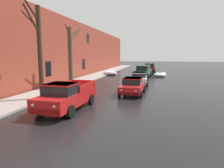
% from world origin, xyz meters
% --- Properties ---
extents(left_sidewalk_slab, '(3.01, 80.00, 0.14)m').
position_xyz_m(left_sidewalk_slab, '(-6.16, 18.00, 0.07)').
color(left_sidewalk_slab, gray).
rests_on(left_sidewalk_slab, ground).
extents(brick_townhouse_facade, '(0.63, 80.00, 8.11)m').
position_xyz_m(brick_townhouse_facade, '(-8.16, 18.00, 4.06)').
color(brick_townhouse_facade, brown).
rests_on(brick_townhouse_facade, ground).
extents(snow_bank_near_corner_left, '(1.73, 1.43, 0.72)m').
position_xyz_m(snow_bank_near_corner_left, '(-4.05, 30.08, 0.26)').
color(snow_bank_near_corner_left, white).
rests_on(snow_bank_near_corner_left, ground).
extents(snow_bank_along_left_kerb, '(1.94, 1.36, 0.76)m').
position_xyz_m(snow_bank_along_left_kerb, '(3.89, 28.68, 0.33)').
color(snow_bank_along_left_kerb, white).
rests_on(snow_bank_along_left_kerb, ground).
extents(snow_bank_mid_block_left, '(2.12, 1.37, 0.77)m').
position_xyz_m(snow_bank_mid_block_left, '(-4.30, 29.39, 0.38)').
color(snow_bank_mid_block_left, white).
rests_on(snow_bank_mid_block_left, ground).
extents(bare_tree_second_along_sidewalk, '(0.80, 3.03, 6.98)m').
position_xyz_m(bare_tree_second_along_sidewalk, '(-4.95, 10.47, 3.72)').
color(bare_tree_second_along_sidewalk, '#382B1E').
rests_on(bare_tree_second_along_sidewalk, ground).
extents(bare_tree_mid_block, '(0.85, 2.62, 6.21)m').
position_xyz_m(bare_tree_mid_block, '(-4.93, 15.78, 3.27)').
color(bare_tree_mid_block, '#4C3D2D').
rests_on(bare_tree_mid_block, ground).
extents(pickup_truck_red_approaching_near_lane, '(2.34, 5.22, 1.76)m').
position_xyz_m(pickup_truck_red_approaching_near_lane, '(-1.92, 8.44, 0.88)').
color(pickup_truck_red_approaching_near_lane, red).
rests_on(pickup_truck_red_approaching_near_lane, ground).
extents(sedan_red_parked_kerbside_close, '(2.04, 4.20, 1.42)m').
position_xyz_m(sedan_red_parked_kerbside_close, '(1.45, 14.35, 0.75)').
color(sedan_red_parked_kerbside_close, red).
rests_on(sedan_red_parked_kerbside_close, ground).
extents(sedan_white_parked_kerbside_mid, '(2.21, 4.20, 1.42)m').
position_xyz_m(sedan_white_parked_kerbside_mid, '(1.47, 19.93, 0.75)').
color(sedan_white_parked_kerbside_mid, silver).
rests_on(sedan_white_parked_kerbside_mid, ground).
extents(suv_green_parked_far_down_block, '(2.43, 4.94, 1.82)m').
position_xyz_m(suv_green_parked_far_down_block, '(1.41, 27.81, 0.99)').
color(suv_green_parked_far_down_block, '#1E5633').
rests_on(suv_green_parked_far_down_block, ground).
extents(suv_maroon_queued_behind_truck, '(2.44, 4.88, 1.82)m').
position_xyz_m(suv_maroon_queued_behind_truck, '(1.92, 35.53, 0.99)').
color(suv_maroon_queued_behind_truck, maroon).
rests_on(suv_maroon_queued_behind_truck, ground).
extents(sedan_silver_at_far_intersection, '(1.95, 3.98, 1.42)m').
position_xyz_m(sedan_silver_at_far_intersection, '(1.55, 41.93, 0.75)').
color(sedan_silver_at_far_intersection, '#B7B7BC').
rests_on(sedan_silver_at_far_intersection, ground).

